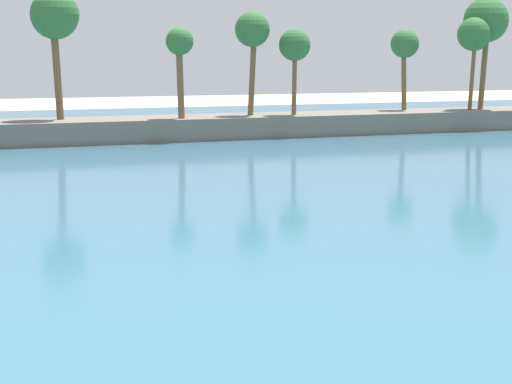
{
  "coord_description": "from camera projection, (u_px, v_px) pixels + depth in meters",
  "views": [
    {
      "loc": [
        -6.17,
        -4.36,
        6.67
      ],
      "look_at": [
        0.52,
        13.57,
        3.52
      ],
      "focal_mm": 58.35,
      "sensor_mm": 36.0,
      "label": 1
    }
  ],
  "objects": [
    {
      "name": "sea",
      "position": [
        45.0,
        154.0,
        56.75
      ],
      "size": [
        220.0,
        93.25,
        0.06
      ],
      "primitive_type": "cube",
      "color": "#386B84",
      "rests_on": "ground"
    },
    {
      "name": "palm_headland",
      "position": [
        63.0,
        102.0,
        63.14
      ],
      "size": [
        91.11,
        6.0,
        11.94
      ],
      "color": "slate",
      "rests_on": "ground"
    }
  ]
}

